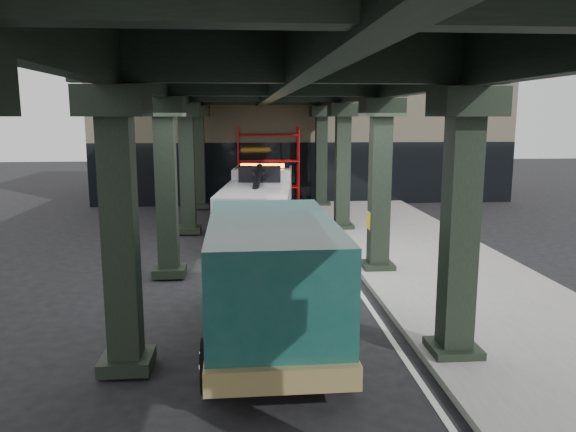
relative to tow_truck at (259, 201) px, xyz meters
name	(u,v)px	position (x,y,z in m)	size (l,w,h in m)	color
ground	(295,296)	(0.67, -7.51, -1.34)	(90.00, 90.00, 0.00)	black
sidewalk	(440,268)	(5.17, -5.51, -1.26)	(5.00, 40.00, 0.15)	gray
lane_stripe	(347,273)	(2.37, -5.51, -1.33)	(0.12, 38.00, 0.01)	silver
viaduct	(274,81)	(0.27, -5.51, 4.12)	(7.40, 32.00, 6.40)	black
building	(297,125)	(2.67, 12.49, 2.66)	(22.00, 10.00, 8.00)	#C6B793
scaffolding	(268,165)	(0.67, 7.13, 0.77)	(3.08, 0.88, 4.00)	red
tow_truck	(259,201)	(0.00, 0.00, 0.00)	(3.18, 8.55, 2.74)	black
towed_van	(270,275)	(-0.10, -10.39, 0.05)	(2.65, 6.42, 2.59)	#13453F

